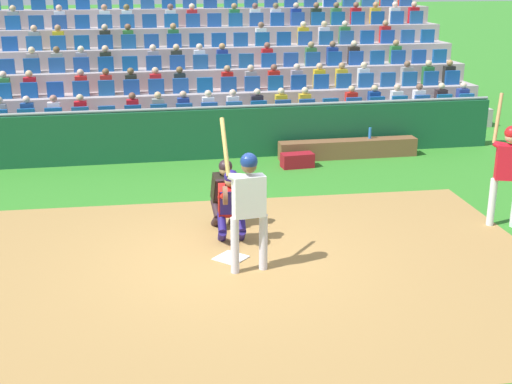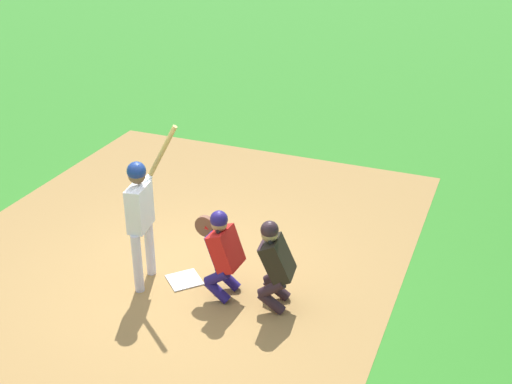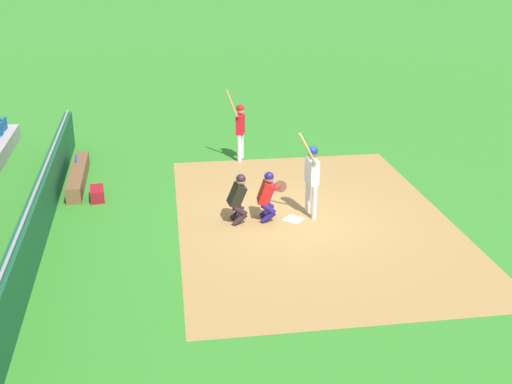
{
  "view_description": "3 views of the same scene",
  "coord_description": "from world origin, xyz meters",
  "px_view_note": "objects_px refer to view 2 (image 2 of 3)",
  "views": [
    {
      "loc": [
        1.45,
        10.0,
        4.41
      ],
      "look_at": [
        -0.52,
        -0.62,
        0.88
      ],
      "focal_mm": 48.45,
      "sensor_mm": 36.0,
      "label": 1
    },
    {
      "loc": [
        -7.12,
        -3.68,
        5.33
      ],
      "look_at": [
        0.55,
        -0.89,
        1.31
      ],
      "focal_mm": 46.68,
      "sensor_mm": 36.0,
      "label": 2
    },
    {
      "loc": [
        14.05,
        -3.5,
        6.43
      ],
      "look_at": [
        -0.01,
        -0.96,
        0.82
      ],
      "focal_mm": 43.92,
      "sensor_mm": 36.0,
      "label": 3
    }
  ],
  "objects_px": {
    "batter_at_plate": "(141,209)",
    "home_plate_umpire": "(274,261)",
    "home_plate_marker": "(184,280)",
    "catcher_crouching": "(222,249)"
  },
  "relations": [
    {
      "from": "home_plate_marker",
      "to": "home_plate_umpire",
      "type": "xyz_separation_m",
      "value": [
        -0.11,
        -1.38,
        0.68
      ]
    },
    {
      "from": "batter_at_plate",
      "to": "catcher_crouching",
      "type": "distance_m",
      "value": 1.23
    },
    {
      "from": "home_plate_marker",
      "to": "home_plate_umpire",
      "type": "relative_size",
      "value": 0.34
    },
    {
      "from": "batter_at_plate",
      "to": "home_plate_umpire",
      "type": "relative_size",
      "value": 1.79
    },
    {
      "from": "batter_at_plate",
      "to": "home_plate_umpire",
      "type": "height_order",
      "value": "batter_at_plate"
    },
    {
      "from": "home_plate_marker",
      "to": "home_plate_umpire",
      "type": "bearing_deg",
      "value": -94.61
    },
    {
      "from": "home_plate_umpire",
      "to": "home_plate_marker",
      "type": "bearing_deg",
      "value": 85.39
    },
    {
      "from": "home_plate_marker",
      "to": "catcher_crouching",
      "type": "distance_m",
      "value": 0.96
    },
    {
      "from": "batter_at_plate",
      "to": "catcher_crouching",
      "type": "xyz_separation_m",
      "value": [
        0.09,
        -1.14,
        -0.45
      ]
    },
    {
      "from": "catcher_crouching",
      "to": "home_plate_umpire",
      "type": "xyz_separation_m",
      "value": [
        -0.01,
        -0.74,
        -0.02
      ]
    }
  ]
}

